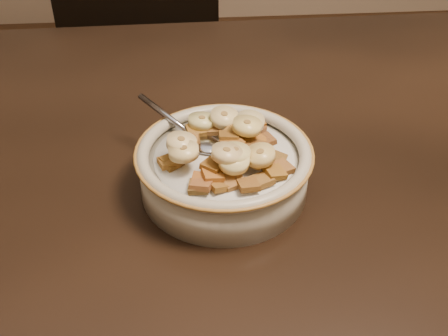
{
  "coord_description": "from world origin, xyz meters",
  "views": [
    {
      "loc": [
        0.04,
        -0.48,
        1.15
      ],
      "look_at": [
        0.08,
        -0.01,
        0.78
      ],
      "focal_mm": 45.0,
      "sensor_mm": 36.0,
      "label": 1
    }
  ],
  "objects": [
    {
      "name": "cereal_square_30",
      "position": [
        0.07,
        -0.04,
        0.81
      ],
      "size": [
        0.03,
        0.03,
        0.01
      ],
      "primitive_type": "cube",
      "rotation": [
        0.13,
        -0.06,
        2.53
      ],
      "color": "brown",
      "rests_on": "milk"
    },
    {
      "name": "cereal_square_14",
      "position": [
        0.08,
        -0.0,
        0.82
      ],
      "size": [
        0.02,
        0.02,
        0.01
      ],
      "primitive_type": "cube",
      "rotation": [
        0.23,
        -0.06,
        3.1
      ],
      "color": "brown",
      "rests_on": "milk"
    },
    {
      "name": "cereal_square_3",
      "position": [
        0.08,
        -0.06,
        0.8
      ],
      "size": [
        0.03,
        0.03,
        0.01
      ],
      "primitive_type": "cube",
      "rotation": [
        0.14,
        -0.12,
        0.32
      ],
      "color": "#925B34",
      "rests_on": "milk"
    },
    {
      "name": "cereal_square_23",
      "position": [
        0.05,
        -0.05,
        0.8
      ],
      "size": [
        0.02,
        0.02,
        0.01
      ],
      "primitive_type": "cube",
      "rotation": [
        0.09,
        -0.1,
        1.36
      ],
      "color": "brown",
      "rests_on": "milk"
    },
    {
      "name": "cereal_square_0",
      "position": [
        0.09,
        -0.01,
        0.82
      ],
      "size": [
        0.03,
        0.03,
        0.01
      ],
      "primitive_type": "cube",
      "rotation": [
        -0.05,
        -0.04,
        2.17
      ],
      "color": "brown",
      "rests_on": "milk"
    },
    {
      "name": "banana_slice_2",
      "position": [
        0.1,
        0.0,
        0.83
      ],
      "size": [
        0.04,
        0.04,
        0.01
      ],
      "primitive_type": "cylinder",
      "rotation": [
        -0.0,
        0.1,
        0.14
      ],
      "color": "#FFDE81",
      "rests_on": "milk"
    },
    {
      "name": "banana_slice_1",
      "position": [
        0.08,
        -0.04,
        0.82
      ],
      "size": [
        0.04,
        0.04,
        0.02
      ],
      "primitive_type": "cylinder",
      "rotation": [
        0.1,
        -0.13,
        2.85
      ],
      "color": "tan",
      "rests_on": "milk"
    },
    {
      "name": "cereal_square_5",
      "position": [
        0.02,
        -0.02,
        0.8
      ],
      "size": [
        0.03,
        0.03,
        0.01
      ],
      "primitive_type": "cube",
      "rotation": [
        0.07,
        0.12,
        1.9
      ],
      "color": "brown",
      "rests_on": "milk"
    },
    {
      "name": "cereal_square_8",
      "position": [
        0.07,
        0.03,
        0.81
      ],
      "size": [
        0.02,
        0.02,
        0.01
      ],
      "primitive_type": "cube",
      "rotation": [
        -0.13,
        -0.17,
        1.43
      ],
      "color": "#935F33",
      "rests_on": "milk"
    },
    {
      "name": "cereal_square_1",
      "position": [
        0.08,
        0.06,
        0.8
      ],
      "size": [
        0.03,
        0.03,
        0.01
      ],
      "primitive_type": "cube",
      "rotation": [
        0.16,
        -0.17,
        2.21
      ],
      "color": "brown",
      "rests_on": "milk"
    },
    {
      "name": "banana_slice_9",
      "position": [
        0.11,
        -0.03,
        0.81
      ],
      "size": [
        0.04,
        0.04,
        0.02
      ],
      "primitive_type": "cylinder",
      "rotation": [
        -0.1,
        0.12,
        2.72
      ],
      "color": "#E2C472",
      "rests_on": "milk"
    },
    {
      "name": "cereal_square_22",
      "position": [
        0.1,
        0.0,
        0.81
      ],
      "size": [
        0.02,
        0.02,
        0.01
      ],
      "primitive_type": "cube",
      "rotation": [
        -0.03,
        0.11,
        3.06
      ],
      "color": "brown",
      "rests_on": "milk"
    },
    {
      "name": "cereal_square_13",
      "position": [
        0.11,
        -0.01,
        0.81
      ],
      "size": [
        0.03,
        0.03,
        0.01
      ],
      "primitive_type": "cube",
      "rotation": [
        0.19,
        -0.05,
        2.71
      ],
      "color": "brown",
      "rests_on": "milk"
    },
    {
      "name": "cereal_square_21",
      "position": [
        0.05,
        0.03,
        0.81
      ],
      "size": [
        0.02,
        0.02,
        0.01
      ],
      "primitive_type": "cube",
      "rotation": [
        0.09,
        -0.03,
        0.19
      ],
      "color": "#9C6A21",
      "rests_on": "milk"
    },
    {
      "name": "banana_slice_0",
      "position": [
        0.06,
        0.04,
        0.81
      ],
      "size": [
        0.04,
        0.04,
        0.01
      ],
      "primitive_type": "cylinder",
      "rotation": [
        0.11,
        0.07,
        1.8
      ],
      "color": "#E9E08E",
      "rests_on": "milk"
    },
    {
      "name": "cereal_square_17",
      "position": [
        0.1,
        -0.06,
        0.8
      ],
      "size": [
        0.02,
        0.02,
        0.01
      ],
      "primitive_type": "cube",
      "rotation": [
        0.09,
        0.13,
        1.75
      ],
      "color": "brown",
      "rests_on": "milk"
    },
    {
      "name": "cereal_square_18",
      "position": [
        0.12,
        0.01,
        0.8
      ],
      "size": [
        0.03,
        0.03,
        0.01
      ],
      "primitive_type": "cube",
      "rotation": [
        -0.14,
        0.06,
        1.94
      ],
      "color": "brown",
      "rests_on": "milk"
    },
    {
      "name": "cereal_square_9",
      "position": [
        0.04,
        0.01,
        0.81
      ],
      "size": [
        0.02,
        0.02,
        0.01
      ],
      "primitive_type": "cube",
      "rotation": [
        -0.09,
        0.1,
        3.03
      ],
      "color": "olive",
      "rests_on": "milk"
    },
    {
      "name": "milk",
      "position": [
        0.08,
        -0.01,
        0.79
      ],
      "size": [
        0.15,
        0.15,
        0.0
      ],
      "primitive_type": "cylinder",
      "color": "white",
      "rests_on": "cereal_bowl"
    },
    {
      "name": "cereal_square_4",
      "position": [
        0.02,
        -0.02,
        0.8
      ],
      "size": [
        0.03,
        0.03,
        0.01
      ],
      "primitive_type": "cube",
      "rotation": [
        0.21,
        0.15,
        0.69
      ],
      "color": "brown",
      "rests_on": "milk"
    },
    {
      "name": "banana_slice_5",
      "position": [
        0.04,
        -0.01,
        0.82
      ],
      "size": [
        0.04,
        0.04,
        0.01
      ],
      "primitive_type": "cylinder",
      "rotation": [
        0.04,
        0.14,
        0.3
      ],
      "color": "beige",
      "rests_on": "milk"
    },
    {
      "name": "banana_slice_3",
      "position": [
        0.09,
        -0.04,
        0.82
      ],
      "size": [
        0.03,
        0.03,
        0.01
      ],
      "primitive_type": "cylinder",
      "rotation": [
        0.08,
        0.04,
        1.6
      ],
      "color": "#D9C17D",
      "rests_on": "milk"
    },
    {
      "name": "banana_slice_6",
      "position": [
        0.09,
        -0.04,
        0.82
      ],
      "size": [
        0.04,
        0.04,
        0.02
      ],
      "primitive_type": "cylinder",
      "rotation": [
        -0.14,
        -0.1,
        2.65
      ],
      "color": "beige",
      "rests_on": "milk"
    },
    {
      "name": "cereal_square_29",
      "position": [
        0.14,
        -0.04,
        0.8
      ],
      "size": [
        0.03,
        0.03,
        0.01
      ],
      "primitive_type": "cube",
      "rotation": [
        0.05,
        0.1,
        0.53
      ],
      "color": "brown",
      "rests_on": "milk"
    },
    {
      "name": "banana_slice_8",
      "position": [
        0.04,
        -0.03,
        0.82
      ],
      "size": [
        0.04,
        0.04,
        0.01
      ],
      "primitive_type": "cylinder",
      "rotation": [
        0.0,
        0.08,
        2.47
      ],
      "color": "beige",
      "rests_on": "milk"
    },
    {
      "name": "banana_slice_7",
      "position": [
        0.11,
        0.03,
        0.82
      ],
      "size": [
        0.03,
        0.03,
        0.02
      ],
      "primitive_type": "cylinder",
      "rotation": [
        0.08,
        -0.13,
        1.63
      ],
      "color": "#FFE6AB",
      "rests_on": "milk"
    },
    {
      "name": "spoon",
      "position": [
        0.06,
        0.01,
        0.8
      ],
      "size": [
        0.05,
        0.05,
        0.01
      ],
      "primitive_type": "ellipsoid",
      "rotation": [
        0.0,
        0.0,
        3.9
      ],
      "color": "gray",
      "rests_on": "cereal_bowl"
    },
    {
      "name": "table",
      "position": [
        0.0,
        0.0,
        0.73
      ],
      "size": [
        1.42,
        0.93,
        0.04
      ],
      "primitive_type": "cube",
      "rotation": [
        0.0,
        0.0,
        0.02
      ],
      "color": "black",
      "rests_on": "floor"
    },
    {
      "name": "cereal_bowl",
      "position": [
        0.08,
        -0.01,
        0.77
      ],
      "size": [
        0.18,
        0.18,
        0.04
      ],
      "primitive_type": "cylinder",
      "color": "#AEA78A",
      "rests_on": "table"
    },
    {
      "name": "chair",
      "position": [
        -0.07,
        0.76,
        0.48
      ],
      "size": [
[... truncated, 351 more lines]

